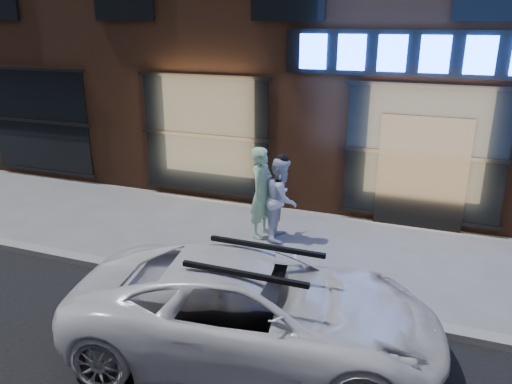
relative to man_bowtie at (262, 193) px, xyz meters
The scene contains 5 objects.
ground 3.86m from the man_bowtie, 38.15° to the right, with size 90.00×90.00×0.00m, color slate.
curb 3.84m from the man_bowtie, 38.15° to the right, with size 60.00×0.25×0.12m, color gray.
man_bowtie is the anchor object (origin of this frame).
man_cap 0.41m from the man_bowtie, ahead, with size 0.82×0.64×1.69m, color white.
white_suv 3.84m from the man_bowtie, 71.31° to the right, with size 2.22×4.81×1.34m, color white.
Camera 1 is at (0.27, -6.58, 4.24)m, focal length 35.00 mm.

